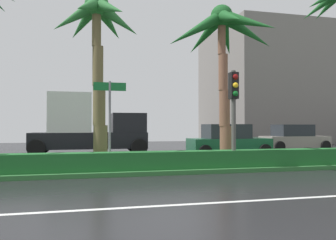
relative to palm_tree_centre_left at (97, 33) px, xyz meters
The scene contains 12 objects.
ground_plane 5.28m from the palm_tree_centre_left, 104.39° to the left, with size 90.00×42.00×0.10m, color black.
near_lane_divider_stripe 8.11m from the palm_tree_centre_left, 91.78° to the right, with size 81.00×0.14×0.01m, color white.
median_strip 5.11m from the palm_tree_centre_left, 128.54° to the right, with size 85.50×4.00×0.15m, color #2D6B33.
median_hedge 5.01m from the palm_tree_centre_left, 96.73° to the right, with size 76.50×0.70×0.60m.
palm_tree_centre_left is the anchor object (origin of this frame).
palm_tree_centre 4.97m from the palm_tree_centre_left, ahead, with size 4.50×4.61×6.43m.
traffic_signal_median_right 5.73m from the palm_tree_centre_left, 20.53° to the right, with size 0.28×0.43×3.48m.
street_name_sign 3.43m from the palm_tree_centre_left, 74.77° to the right, with size 1.10×0.08×3.00m.
box_truck_lead 7.70m from the palm_tree_centre_left, 92.83° to the left, with size 6.40×2.64×3.46m.
car_in_traffic_second 9.11m from the palm_tree_centre_left, 29.06° to the left, with size 4.30×2.02×1.72m.
car_in_traffic_third 15.19m from the palm_tree_centre_left, 27.48° to the left, with size 4.30×2.02×1.72m.
building_far_right 28.36m from the palm_tree_centre_left, 39.99° to the left, with size 19.20×11.83×11.19m.
Camera 1 is at (-0.11, -4.69, 1.63)m, focal length 35.85 mm.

